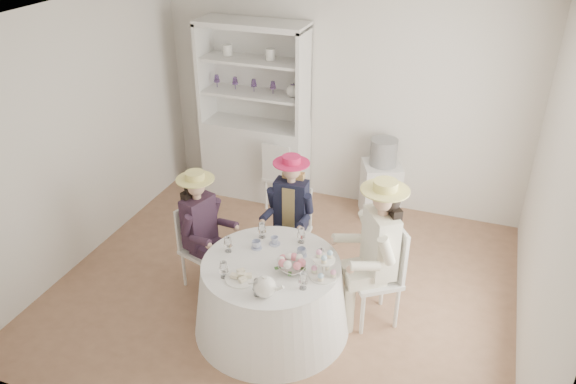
% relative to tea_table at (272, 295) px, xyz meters
% --- Properties ---
extents(ground, '(4.50, 4.50, 0.00)m').
position_rel_tea_table_xyz_m(ground, '(-0.09, 0.59, -0.35)').
color(ground, '#885E44').
rests_on(ground, ground).
extents(ceiling, '(4.50, 4.50, 0.00)m').
position_rel_tea_table_xyz_m(ceiling, '(-0.09, 0.59, 2.35)').
color(ceiling, white).
rests_on(ceiling, wall_back).
extents(wall_back, '(4.50, 0.00, 4.50)m').
position_rel_tea_table_xyz_m(wall_back, '(-0.09, 2.59, 1.00)').
color(wall_back, silver).
rests_on(wall_back, ground).
extents(wall_front, '(4.50, 0.00, 4.50)m').
position_rel_tea_table_xyz_m(wall_front, '(-0.09, -1.41, 1.00)').
color(wall_front, silver).
rests_on(wall_front, ground).
extents(wall_left, '(0.00, 4.50, 4.50)m').
position_rel_tea_table_xyz_m(wall_left, '(-2.34, 0.59, 1.00)').
color(wall_left, silver).
rests_on(wall_left, ground).
extents(wall_right, '(0.00, 4.50, 4.50)m').
position_rel_tea_table_xyz_m(wall_right, '(2.16, 0.59, 1.00)').
color(wall_right, silver).
rests_on(wall_right, ground).
extents(tea_table, '(1.43, 1.43, 0.71)m').
position_rel_tea_table_xyz_m(tea_table, '(0.00, 0.00, 0.00)').
color(tea_table, white).
rests_on(tea_table, ground).
extents(hutch, '(1.46, 0.83, 2.25)m').
position_rel_tea_table_xyz_m(hutch, '(-1.13, 2.35, 0.45)').
color(hutch, silver).
rests_on(hutch, ground).
extents(side_table, '(0.58, 0.58, 0.69)m').
position_rel_tea_table_xyz_m(side_table, '(0.51, 2.34, -0.01)').
color(side_table, silver).
rests_on(side_table, ground).
extents(hatbox, '(0.38, 0.38, 0.32)m').
position_rel_tea_table_xyz_m(hatbox, '(0.51, 2.34, 0.49)').
color(hatbox, black).
rests_on(hatbox, side_table).
extents(guest_left, '(0.52, 0.48, 1.28)m').
position_rel_tea_table_xyz_m(guest_left, '(-0.88, 0.35, 0.37)').
color(guest_left, silver).
rests_on(guest_left, ground).
extents(guest_mid, '(0.47, 0.49, 1.30)m').
position_rel_tea_table_xyz_m(guest_mid, '(-0.15, 0.93, 0.39)').
color(guest_mid, silver).
rests_on(guest_mid, ground).
extents(guest_right, '(0.63, 0.60, 1.47)m').
position_rel_tea_table_xyz_m(guest_right, '(0.85, 0.41, 0.48)').
color(guest_right, silver).
rests_on(guest_right, ground).
extents(spare_chair, '(0.39, 0.39, 0.91)m').
position_rel_tea_table_xyz_m(spare_chair, '(-0.70, 2.05, 0.14)').
color(spare_chair, silver).
rests_on(spare_chair, ground).
extents(teacup_a, '(0.11, 0.11, 0.07)m').
position_rel_tea_table_xyz_m(teacup_a, '(-0.21, 0.18, 0.39)').
color(teacup_a, white).
rests_on(teacup_a, tea_table).
extents(teacup_b, '(0.09, 0.09, 0.07)m').
position_rel_tea_table_xyz_m(teacup_b, '(-0.08, 0.29, 0.39)').
color(teacup_b, white).
rests_on(teacup_b, tea_table).
extents(teacup_c, '(0.10, 0.10, 0.07)m').
position_rel_tea_table_xyz_m(teacup_c, '(0.21, 0.21, 0.39)').
color(teacup_c, white).
rests_on(teacup_c, tea_table).
extents(flower_bowl, '(0.28, 0.28, 0.05)m').
position_rel_tea_table_xyz_m(flower_bowl, '(0.21, -0.05, 0.38)').
color(flower_bowl, white).
rests_on(flower_bowl, tea_table).
extents(flower_arrangement, '(0.19, 0.19, 0.07)m').
position_rel_tea_table_xyz_m(flower_arrangement, '(0.19, -0.04, 0.45)').
color(flower_arrangement, pink).
rests_on(flower_arrangement, tea_table).
extents(table_teapot, '(0.26, 0.18, 0.19)m').
position_rel_tea_table_xyz_m(table_teapot, '(0.11, -0.41, 0.44)').
color(table_teapot, white).
rests_on(table_teapot, tea_table).
extents(sandwich_plate, '(0.28, 0.28, 0.06)m').
position_rel_tea_table_xyz_m(sandwich_plate, '(-0.16, -0.29, 0.37)').
color(sandwich_plate, white).
rests_on(sandwich_plate, tea_table).
extents(cupcake_stand, '(0.25, 0.25, 0.24)m').
position_rel_tea_table_xyz_m(cupcake_stand, '(0.48, -0.01, 0.44)').
color(cupcake_stand, white).
rests_on(cupcake_stand, tea_table).
extents(stemware_set, '(0.92, 0.92, 0.15)m').
position_rel_tea_table_xyz_m(stemware_set, '(0.00, 0.00, 0.43)').
color(stemware_set, white).
rests_on(stemware_set, tea_table).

